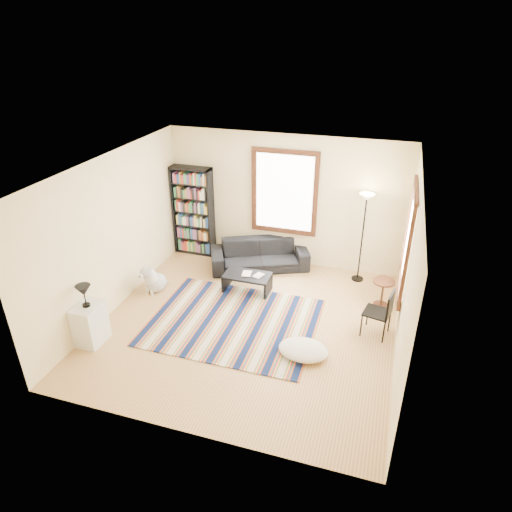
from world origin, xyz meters
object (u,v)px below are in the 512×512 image
(sofa, at_px, (260,255))
(coffee_table, at_px, (247,283))
(floor_lamp, at_px, (362,239))
(side_table, at_px, (382,293))
(bookshelf, at_px, (193,211))
(floor_cushion, at_px, (303,350))
(dog, at_px, (156,277))
(white_cabinet, at_px, (90,324))
(folding_chair, at_px, (377,313))

(sofa, height_order, coffee_table, sofa)
(floor_lamp, bearing_deg, side_table, -58.79)
(bookshelf, bearing_deg, coffee_table, -37.09)
(floor_cushion, relative_size, dog, 1.35)
(sofa, relative_size, side_table, 3.80)
(white_cabinet, bearing_deg, bookshelf, 85.60)
(bookshelf, height_order, folding_chair, bookshelf)
(folding_chair, xyz_separation_m, white_cabinet, (-4.45, -1.61, -0.08))
(white_cabinet, xyz_separation_m, dog, (0.23, 1.77, -0.05))
(folding_chair, bearing_deg, dog, -170.34)
(floor_cushion, bearing_deg, sofa, 120.43)
(folding_chair, xyz_separation_m, dog, (-4.22, 0.16, -0.13))
(white_cabinet, bearing_deg, dog, 82.63)
(sofa, xyz_separation_m, floor_lamp, (2.08, 0.10, 0.63))
(floor_lamp, height_order, white_cabinet, floor_lamp)
(bookshelf, height_order, floor_cushion, bookshelf)
(sofa, height_order, floor_lamp, floor_lamp)
(bookshelf, xyz_separation_m, dog, (-0.05, -1.78, -0.70))
(floor_cushion, relative_size, floor_lamp, 0.43)
(bookshelf, xyz_separation_m, folding_chair, (4.17, -1.94, -0.57))
(floor_lamp, relative_size, white_cabinet, 2.66)
(sofa, relative_size, folding_chair, 2.39)
(bookshelf, xyz_separation_m, coffee_table, (1.67, -1.26, -0.82))
(sofa, distance_m, dog, 2.25)
(side_table, relative_size, dog, 0.91)
(floor_lamp, bearing_deg, floor_cushion, -101.95)
(sofa, bearing_deg, folding_chair, -57.43)
(bookshelf, height_order, dog, bookshelf)
(coffee_table, height_order, white_cabinet, white_cabinet)
(folding_chair, bearing_deg, bookshelf, 166.87)
(bookshelf, bearing_deg, floor_cushion, -42.27)
(side_table, height_order, dog, dog)
(coffee_table, height_order, floor_cushion, coffee_table)
(coffee_table, xyz_separation_m, folding_chair, (2.50, -0.68, 0.25))
(bookshelf, relative_size, floor_lamp, 1.08)
(floor_cushion, relative_size, white_cabinet, 1.15)
(folding_chair, bearing_deg, floor_cushion, -127.03)
(sofa, distance_m, floor_lamp, 2.18)
(side_table, bearing_deg, sofa, 163.71)
(floor_cushion, distance_m, dog, 3.36)
(coffee_table, height_order, dog, dog)
(sofa, xyz_separation_m, coffee_table, (0.05, -0.99, -0.12))
(floor_cushion, height_order, side_table, side_table)
(sofa, distance_m, bookshelf, 1.78)
(folding_chair, height_order, dog, folding_chair)
(coffee_table, height_order, side_table, side_table)
(floor_cushion, xyz_separation_m, side_table, (1.09, 1.82, 0.17))
(floor_lamp, distance_m, dog, 4.13)
(bookshelf, xyz_separation_m, side_table, (4.22, -1.03, -0.73))
(side_table, bearing_deg, folding_chair, -93.15)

